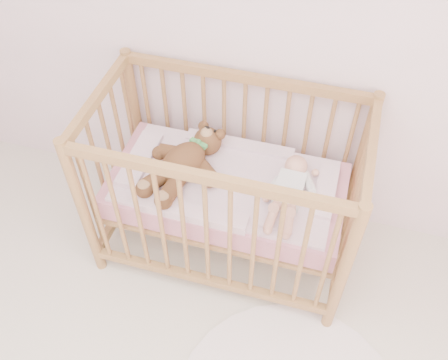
% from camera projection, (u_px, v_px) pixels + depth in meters
% --- Properties ---
extents(crib, '(1.36, 0.76, 1.00)m').
position_uv_depth(crib, '(227.00, 188.00, 2.62)').
color(crib, '#AB8748').
rests_on(crib, floor).
extents(mattress, '(1.22, 0.62, 0.13)m').
position_uv_depth(mattress, '(227.00, 190.00, 2.63)').
color(mattress, '#C37A8A').
rests_on(mattress, crib).
extents(blanket, '(1.10, 0.58, 0.06)m').
position_uv_depth(blanket, '(227.00, 181.00, 2.57)').
color(blanket, pink).
rests_on(blanket, mattress).
extents(baby, '(0.27, 0.53, 0.13)m').
position_uv_depth(baby, '(290.00, 187.00, 2.44)').
color(baby, white).
rests_on(baby, blanket).
extents(teddy_bear, '(0.60, 0.70, 0.17)m').
position_uv_depth(teddy_bear, '(183.00, 164.00, 2.54)').
color(teddy_bear, brown).
rests_on(teddy_bear, blanket).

